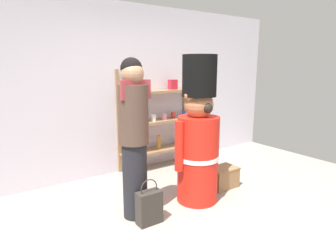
{
  "coord_description": "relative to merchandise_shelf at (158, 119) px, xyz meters",
  "views": [
    {
      "loc": [
        -1.93,
        -1.97,
        1.67
      ],
      "look_at": [
        -0.1,
        0.69,
        1.0
      ],
      "focal_mm": 31.13,
      "sensor_mm": 36.0,
      "label": 1
    }
  ],
  "objects": [
    {
      "name": "ground_plane",
      "position": [
        -0.59,
        -1.98,
        -0.82
      ],
      "size": [
        6.4,
        6.4,
        0.0
      ],
      "primitive_type": "plane",
      "color": "#9E9389"
    },
    {
      "name": "back_wall",
      "position": [
        -0.59,
        0.22,
        0.48
      ],
      "size": [
        6.4,
        0.12,
        2.6
      ],
      "primitive_type": "cube",
      "color": "silver",
      "rests_on": "ground_plane"
    },
    {
      "name": "merchandise_shelf",
      "position": [
        0.0,
        0.0,
        0.0
      ],
      "size": [
        1.34,
        0.35,
        1.62
      ],
      "color": "#93704C",
      "rests_on": "ground_plane"
    },
    {
      "name": "teddy_bear_guard",
      "position": [
        -0.28,
        -1.33,
        -0.01
      ],
      "size": [
        0.68,
        0.52,
        1.8
      ],
      "color": "red",
      "rests_on": "ground_plane"
    },
    {
      "name": "person_shopper",
      "position": [
        -1.1,
        -1.24,
        0.12
      ],
      "size": [
        0.34,
        0.32,
        1.76
      ],
      "color": "black",
      "rests_on": "ground_plane"
    },
    {
      "name": "shopping_bag",
      "position": [
        -1.06,
        -1.47,
        -0.63
      ],
      "size": [
        0.27,
        0.14,
        0.5
      ],
      "color": "#332D28",
      "rests_on": "ground_plane"
    },
    {
      "name": "display_crate",
      "position": [
        0.28,
        -1.22,
        -0.68
      ],
      "size": [
        0.42,
        0.29,
        0.28
      ],
      "color": "olive",
      "rests_on": "ground_plane"
    }
  ]
}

